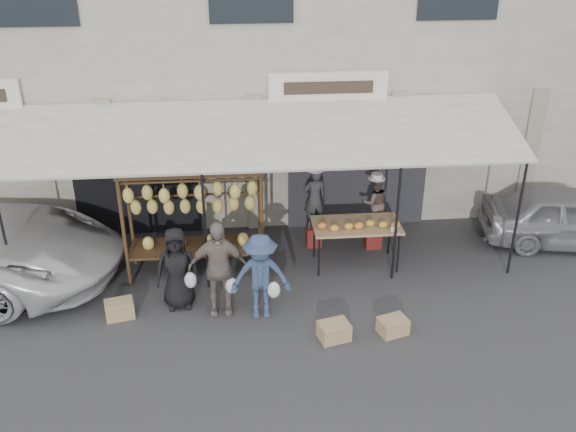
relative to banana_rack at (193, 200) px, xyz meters
name	(u,v)px	position (x,y,z in m)	size (l,w,h in m)	color
ground_plane	(265,320)	(1.22, -1.68, -1.57)	(90.00, 90.00, 0.00)	#2D2D30
shophouse	(248,33)	(1.22, 4.82, 2.08)	(24.00, 6.15, 7.30)	#B9B0A2
awning	(257,135)	(1.23, 0.60, 1.01)	(10.00, 2.35, 2.92)	silver
banana_rack	(193,200)	(0.00, 0.00, 0.00)	(2.60, 0.90, 2.24)	black
produce_table	(357,226)	(3.10, 0.01, -0.69)	(1.70, 0.90, 1.04)	#9D7C55
vendor_left	(315,198)	(2.38, 0.89, -0.49)	(0.48, 0.31, 1.31)	#333236
vendor_right	(375,203)	(3.60, 0.73, -0.55)	(0.55, 0.43, 1.12)	brown
customer_left	(177,268)	(-0.28, -1.08, -0.80)	(0.75, 0.49, 1.54)	black
customer_mid	(218,268)	(0.45, -1.32, -0.69)	(1.03, 0.43, 1.76)	slate
customer_right	(261,277)	(1.17, -1.52, -0.77)	(1.03, 0.59, 1.59)	navy
stool_left	(314,236)	(2.38, 0.89, -1.35)	(0.30, 0.30, 0.43)	maroon
stool_right	(373,237)	(3.60, 0.73, -1.34)	(0.32, 0.32, 0.45)	maroon
crate_near_a	(334,331)	(2.33, -2.27, -1.42)	(0.49, 0.37, 0.30)	tan
crate_near_b	(393,326)	(3.34, -2.21, -1.43)	(0.46, 0.35, 0.28)	tan
crate_far	(120,309)	(-1.30, -1.33, -1.42)	(0.49, 0.37, 0.29)	tan
sedan	(570,217)	(7.70, 0.54, -0.96)	(1.44, 3.59, 1.22)	gray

